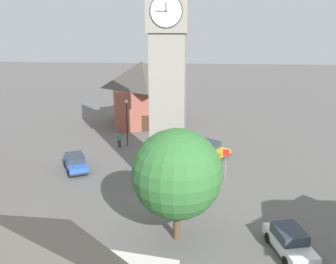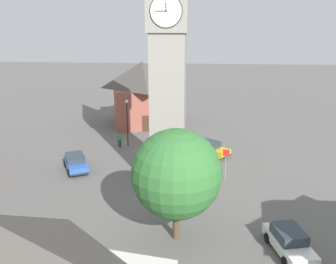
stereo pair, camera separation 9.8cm
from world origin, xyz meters
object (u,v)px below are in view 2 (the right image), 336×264
car_silver_kerb (176,138)px  building_corner_back (143,92)px  tree (176,174)px  clock_tower (168,25)px  car_blue_kerb (76,162)px  car_red_corner (289,241)px  pedestrian (119,138)px  car_white_side (210,148)px  lamp_post (127,116)px  road_sign (226,159)px

car_silver_kerb → building_corner_back: 10.91m
tree → car_silver_kerb: bearing=-85.8°
clock_tower → car_blue_kerb: 15.43m
car_blue_kerb → car_red_corner: size_ratio=1.00×
tree → building_corner_back: 28.55m
clock_tower → pedestrian: (6.26, -8.51, -12.25)m
car_white_side → building_corner_back: building_corner_back is taller
car_silver_kerb → car_blue_kerb: bearing=43.4°
clock_tower → car_blue_kerb: (8.92, -1.54, -12.49)m
lamp_post → clock_tower: bearing=121.1°
car_silver_kerb → road_sign: (-5.10, 9.24, 1.14)m
car_white_side → car_red_corner: bearing=104.9°
clock_tower → tree: (-1.35, 8.96, -8.78)m
tree → car_white_side: bearing=-98.8°
car_silver_kerb → building_corner_back: (5.18, -8.89, 3.62)m
clock_tower → tree: bearing=98.6°
building_corner_back → road_sign: size_ratio=3.64×
car_white_side → tree: size_ratio=0.59×
clock_tower → lamp_post: size_ratio=4.23×
building_corner_back → car_silver_kerb: bearing=120.2°
lamp_post → road_sign: 13.40m
pedestrian → lamp_post: 2.71m
car_red_corner → pedestrian: pedestrian is taller
car_silver_kerb → pedestrian: bearing=12.8°
road_sign → building_corner_back: bearing=-60.5°
building_corner_back → tree: bearing=103.3°
pedestrian → road_sign: bearing=145.3°
tree → road_sign: bearing=-111.0°
building_corner_back → road_sign: 20.99m
car_red_corner → lamp_post: lamp_post is taller
car_blue_kerb → car_red_corner: same height
car_white_side → pedestrian: pedestrian is taller
clock_tower → car_silver_kerb: clock_tower is taller
building_corner_back → pedestrian: bearing=84.3°
pedestrian → lamp_post: lamp_post is taller
clock_tower → lamp_post: (5.39, -8.92, -9.71)m
tree → building_corner_back: (6.58, -27.78, -0.10)m
car_silver_kerb → car_white_side: (-3.83, 3.13, 0.00)m
car_blue_kerb → tree: tree is taller
clock_tower → car_white_side: clock_tower is taller
car_blue_kerb → pedestrian: bearing=-110.9°
building_corner_back → lamp_post: size_ratio=1.90×
clock_tower → pedestrian: bearing=-53.7°
clock_tower → tree: 12.62m
road_sign → tree: bearing=69.0°
car_red_corner → lamp_post: size_ratio=0.83×
car_red_corner → car_blue_kerb: bearing=-33.7°
lamp_post → building_corner_back: bearing=-90.9°
tree → lamp_post: bearing=-69.3°
clock_tower → tree: clock_tower is taller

